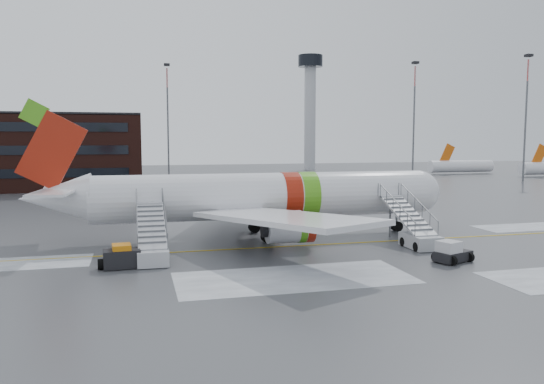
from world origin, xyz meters
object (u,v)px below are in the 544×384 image
object	(u,v)px
airstair_fwd	(416,233)
baggage_tractor	(122,258)
airliner	(255,197)
pushback_tug	(451,253)
airstair_aft	(152,245)

from	to	relation	value
airstair_fwd	baggage_tractor	size ratio (longest dim) A/B	2.56
airstair_fwd	airliner	bearing A→B (deg)	149.60
airliner	baggage_tractor	size ratio (longest dim) A/B	11.66
airstair_fwd	pushback_tug	xyz separation A→B (m)	(-0.36, -5.34, -0.42)
airliner	airstair_aft	bearing A→B (deg)	-142.60
airliner	pushback_tug	xyz separation A→B (m)	(10.78, -11.88, -2.77)
pushback_tug	baggage_tractor	distance (m)	21.61
airstair_fwd	airstair_aft	distance (m)	19.69
airstair_aft	pushback_tug	xyz separation A→B (m)	(19.33, -5.34, -0.42)
airstair_fwd	pushback_tug	world-z (taller)	airstair_fwd
baggage_tractor	airstair_fwd	bearing A→B (deg)	4.05
pushback_tug	baggage_tractor	bearing A→B (deg)	169.85
airstair_aft	pushback_tug	distance (m)	20.06
airstair_aft	airstair_fwd	bearing A→B (deg)	0.00
airstair_fwd	baggage_tractor	distance (m)	21.69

